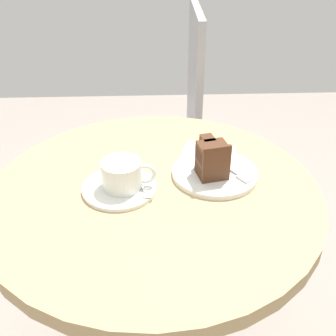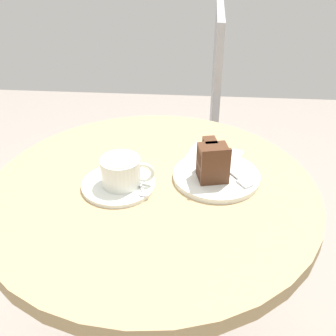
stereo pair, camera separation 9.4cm
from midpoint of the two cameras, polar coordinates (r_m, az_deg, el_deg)
The scene contains 9 objects.
cafe_table at distance 1.01m, azimuth -4.55°, elevation -8.34°, with size 0.74×0.74×0.71m.
saucer at distance 0.94m, azimuth -9.51°, elevation -2.95°, with size 0.17×0.17×0.01m.
coffee_cup at distance 0.92m, azimuth -9.14°, elevation -0.97°, with size 0.12×0.09×0.06m.
teaspoon at distance 0.93m, azimuth -6.36°, elevation -2.83°, with size 0.05×0.11×0.00m.
cake_plate at distance 0.98m, azimuth 3.61°, elevation -0.76°, with size 0.20×0.20×0.01m.
cake_slice at distance 0.95m, azimuth 3.08°, elevation 1.14°, with size 0.07×0.09×0.09m.
fork at distance 0.97m, azimuth 6.20°, elevation -0.59°, with size 0.09×0.12×0.00m.
napkin at distance 1.05m, azimuth 2.66°, elevation 1.44°, with size 0.16×0.16×0.00m.
cafe_chair at distance 1.59m, azimuth -1.27°, elevation 6.55°, with size 0.39×0.39×0.95m.
Camera 1 is at (0.00, -0.77, 1.25)m, focal length 45.00 mm.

